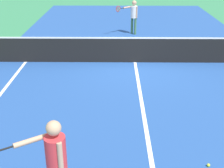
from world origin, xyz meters
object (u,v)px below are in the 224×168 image
at_px(player_near, 54,158).
at_px(tennis_ball_mid_court, 208,165).
at_px(net, 135,50).
at_px(player_far, 133,14).

height_order(player_near, tennis_ball_mid_court, player_near).
relative_size(net, player_near, 6.55).
bearing_deg(player_far, net, -91.79).
relative_size(net, tennis_ball_mid_court, 166.13).
height_order(net, player_near, player_near).
bearing_deg(net, player_near, -103.10).
relative_size(player_near, player_far, 1.03).
distance_m(net, tennis_ball_mid_court, 6.11).
bearing_deg(net, tennis_ball_mid_court, -79.56).
bearing_deg(player_far, tennis_ball_mid_court, -84.48).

